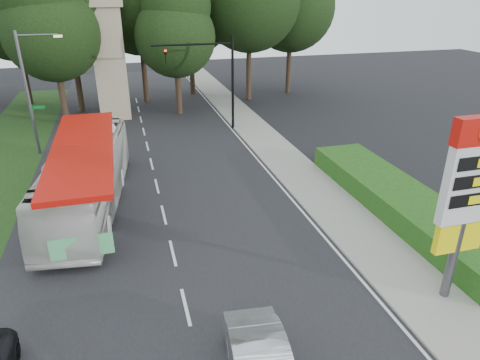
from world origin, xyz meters
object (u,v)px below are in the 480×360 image
object	(u,v)px
monument	(109,57)
traffic_signal_mast	(216,70)
transit_bus	(87,177)
gas_station_pylon	(470,188)
streetlight_signs	(30,89)

from	to	relation	value
monument	traffic_signal_mast	bearing A→B (deg)	-38.00
traffic_signal_mast	transit_bus	distance (m)	14.66
gas_station_pylon	monument	xyz separation A→B (m)	(-11.20, 28.01, 0.66)
traffic_signal_mast	monument	bearing A→B (deg)	142.00
streetlight_signs	monument	distance (m)	9.44
gas_station_pylon	monument	size ratio (longest dim) A/B	0.68
gas_station_pylon	traffic_signal_mast	xyz separation A→B (m)	(-3.52, 22.00, 0.22)
gas_station_pylon	traffic_signal_mast	bearing A→B (deg)	99.09
gas_station_pylon	monument	distance (m)	30.17
monument	transit_bus	size ratio (longest dim) A/B	0.84
streetlight_signs	traffic_signal_mast	bearing A→B (deg)	8.92
gas_station_pylon	traffic_signal_mast	distance (m)	22.29
streetlight_signs	monument	xyz separation A→B (m)	(4.99, 7.99, 0.67)
traffic_signal_mast	monument	size ratio (longest dim) A/B	0.72
streetlight_signs	gas_station_pylon	bearing A→B (deg)	-51.04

